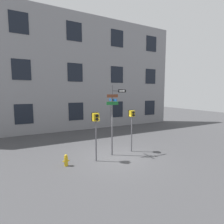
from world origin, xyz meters
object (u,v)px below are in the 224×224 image
fire_hydrant (66,160)px  pedestrian_signal_left (96,123)px  street_sign_pole (113,114)px  pedestrian_signal_right (132,119)px

fire_hydrant → pedestrian_signal_left: bearing=-4.3°
street_sign_pole → pedestrian_signal_right: bearing=0.3°
fire_hydrant → pedestrian_signal_right: bearing=4.4°
pedestrian_signal_right → fire_hydrant: size_ratio=4.35×
street_sign_pole → pedestrian_signal_right: size_ratio=1.57×
street_sign_pole → pedestrian_signal_left: (-1.34, -0.46, -0.39)m
street_sign_pole → pedestrian_signal_right: street_sign_pole is taller
pedestrian_signal_left → pedestrian_signal_right: pedestrian_signal_left is taller
street_sign_pole → fire_hydrant: size_ratio=6.82×
pedestrian_signal_left → pedestrian_signal_right: bearing=9.8°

